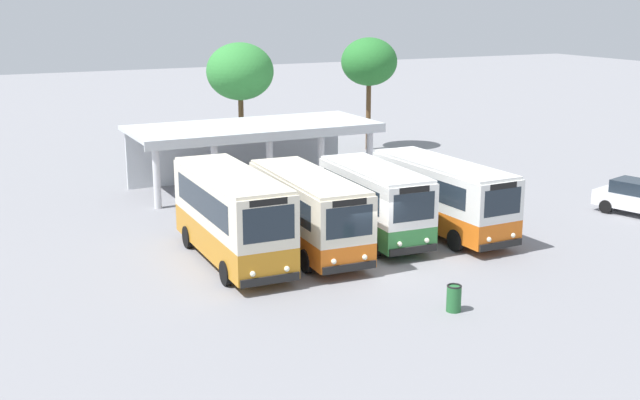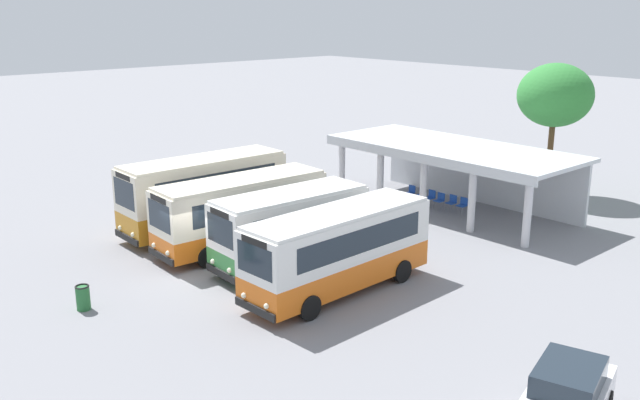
{
  "view_description": "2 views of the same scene",
  "coord_description": "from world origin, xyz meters",
  "px_view_note": "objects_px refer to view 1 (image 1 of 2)",
  "views": [
    {
      "loc": [
        -14.48,
        -25.04,
        9.96
      ],
      "look_at": [
        0.64,
        5.73,
        1.35
      ],
      "focal_mm": 45.42,
      "sensor_mm": 36.0,
      "label": 1
    },
    {
      "loc": [
        22.53,
        -13.47,
        10.26
      ],
      "look_at": [
        0.07,
        6.62,
        1.81
      ],
      "focal_mm": 38.82,
      "sensor_mm": 36.0,
      "label": 2
    }
  ],
  "objects_px": {
    "waiting_chair_fourth_seat": "(249,179)",
    "litter_bin_apron": "(454,298)",
    "city_bus_second_in_row": "(308,209)",
    "parked_car_flank": "(640,198)",
    "city_bus_middle_cream": "(375,200)",
    "waiting_chair_fifth_seat": "(260,177)",
    "city_bus_fourth_amber": "(442,194)",
    "waiting_chair_second_from_end": "(224,181)",
    "city_bus_nearest_orange": "(232,213)",
    "waiting_chair_middle_seat": "(237,180)",
    "waiting_chair_end_by_column": "(213,183)",
    "waiting_chair_far_end_seat": "(272,176)"
  },
  "relations": [
    {
      "from": "parked_car_flank",
      "to": "waiting_chair_end_by_column",
      "type": "distance_m",
      "value": 21.13
    },
    {
      "from": "waiting_chair_second_from_end",
      "to": "waiting_chair_far_end_seat",
      "type": "xyz_separation_m",
      "value": [
        2.73,
        -0.0,
        0.0
      ]
    },
    {
      "from": "city_bus_middle_cream",
      "to": "waiting_chair_middle_seat",
      "type": "xyz_separation_m",
      "value": [
        -1.94,
        11.25,
        -1.22
      ]
    },
    {
      "from": "waiting_chair_fourth_seat",
      "to": "litter_bin_apron",
      "type": "height_order",
      "value": "litter_bin_apron"
    },
    {
      "from": "city_bus_fourth_amber",
      "to": "city_bus_middle_cream",
      "type": "bearing_deg",
      "value": 174.33
    },
    {
      "from": "city_bus_fourth_amber",
      "to": "parked_car_flank",
      "type": "xyz_separation_m",
      "value": [
        10.06,
        -1.63,
        -0.91
      ]
    },
    {
      "from": "city_bus_fourth_amber",
      "to": "litter_bin_apron",
      "type": "distance_m",
      "value": 9.2
    },
    {
      "from": "parked_car_flank",
      "to": "litter_bin_apron",
      "type": "relative_size",
      "value": 4.86
    },
    {
      "from": "city_bus_middle_cream",
      "to": "waiting_chair_fourth_seat",
      "type": "bearing_deg",
      "value": 96.42
    },
    {
      "from": "city_bus_second_in_row",
      "to": "city_bus_nearest_orange",
      "type": "bearing_deg",
      "value": 177.43
    },
    {
      "from": "city_bus_second_in_row",
      "to": "waiting_chair_end_by_column",
      "type": "distance_m",
      "value": 11.44
    },
    {
      "from": "city_bus_nearest_orange",
      "to": "litter_bin_apron",
      "type": "bearing_deg",
      "value": -59.79
    },
    {
      "from": "litter_bin_apron",
      "to": "waiting_chair_end_by_column",
      "type": "bearing_deg",
      "value": 94.95
    },
    {
      "from": "waiting_chair_end_by_column",
      "to": "parked_car_flank",
      "type": "bearing_deg",
      "value": -38.53
    },
    {
      "from": "city_bus_nearest_orange",
      "to": "city_bus_second_in_row",
      "type": "height_order",
      "value": "city_bus_nearest_orange"
    },
    {
      "from": "city_bus_middle_cream",
      "to": "waiting_chair_fifth_seat",
      "type": "height_order",
      "value": "city_bus_middle_cream"
    },
    {
      "from": "city_bus_second_in_row",
      "to": "parked_car_flank",
      "type": "bearing_deg",
      "value": -6.22
    },
    {
      "from": "city_bus_middle_cream",
      "to": "waiting_chair_fifth_seat",
      "type": "relative_size",
      "value": 7.82
    },
    {
      "from": "waiting_chair_end_by_column",
      "to": "waiting_chair_fifth_seat",
      "type": "bearing_deg",
      "value": 1.64
    },
    {
      "from": "city_bus_fourth_amber",
      "to": "parked_car_flank",
      "type": "bearing_deg",
      "value": -9.18
    },
    {
      "from": "city_bus_second_in_row",
      "to": "parked_car_flank",
      "type": "relative_size",
      "value": 1.81
    },
    {
      "from": "waiting_chair_second_from_end",
      "to": "waiting_chair_far_end_seat",
      "type": "bearing_deg",
      "value": -0.0
    },
    {
      "from": "city_bus_nearest_orange",
      "to": "waiting_chair_fifth_seat",
      "type": "bearing_deg",
      "value": 63.07
    },
    {
      "from": "waiting_chair_fourth_seat",
      "to": "waiting_chair_middle_seat",
      "type": "bearing_deg",
      "value": 172.32
    },
    {
      "from": "waiting_chair_second_from_end",
      "to": "litter_bin_apron",
      "type": "height_order",
      "value": "litter_bin_apron"
    },
    {
      "from": "city_bus_nearest_orange",
      "to": "waiting_chair_end_by_column",
      "type": "xyz_separation_m",
      "value": [
        3.01,
        11.23,
        -1.41
      ]
    },
    {
      "from": "waiting_chair_end_by_column",
      "to": "city_bus_nearest_orange",
      "type": "bearing_deg",
      "value": -105.02
    },
    {
      "from": "city_bus_middle_cream",
      "to": "waiting_chair_fourth_seat",
      "type": "relative_size",
      "value": 7.82
    },
    {
      "from": "city_bus_fourth_amber",
      "to": "waiting_chair_second_from_end",
      "type": "relative_size",
      "value": 9.3
    },
    {
      "from": "city_bus_second_in_row",
      "to": "waiting_chair_second_from_end",
      "type": "distance_m",
      "value": 11.53
    },
    {
      "from": "city_bus_middle_cream",
      "to": "waiting_chair_middle_seat",
      "type": "bearing_deg",
      "value": 99.78
    },
    {
      "from": "city_bus_fourth_amber",
      "to": "waiting_chair_fifth_seat",
      "type": "height_order",
      "value": "city_bus_fourth_amber"
    },
    {
      "from": "city_bus_middle_cream",
      "to": "city_bus_nearest_orange",
      "type": "bearing_deg",
      "value": -179.88
    },
    {
      "from": "city_bus_second_in_row",
      "to": "waiting_chair_far_end_seat",
      "type": "distance_m",
      "value": 11.98
    },
    {
      "from": "waiting_chair_second_from_end",
      "to": "litter_bin_apron",
      "type": "bearing_deg",
      "value": -87.08
    },
    {
      "from": "city_bus_nearest_orange",
      "to": "waiting_chair_fifth_seat",
      "type": "height_order",
      "value": "city_bus_nearest_orange"
    },
    {
      "from": "city_bus_second_in_row",
      "to": "city_bus_fourth_amber",
      "type": "distance_m",
      "value": 6.32
    },
    {
      "from": "city_bus_middle_cream",
      "to": "waiting_chair_fifth_seat",
      "type": "distance_m",
      "value": 11.38
    },
    {
      "from": "city_bus_nearest_orange",
      "to": "waiting_chair_middle_seat",
      "type": "relative_size",
      "value": 9.4
    },
    {
      "from": "city_bus_second_in_row",
      "to": "litter_bin_apron",
      "type": "distance_m",
      "value": 8.15
    },
    {
      "from": "waiting_chair_fourth_seat",
      "to": "waiting_chair_far_end_seat",
      "type": "distance_m",
      "value": 1.37
    },
    {
      "from": "city_bus_nearest_orange",
      "to": "city_bus_second_in_row",
      "type": "xyz_separation_m",
      "value": [
        3.16,
        -0.14,
        -0.18
      ]
    },
    {
      "from": "waiting_chair_fifth_seat",
      "to": "waiting_chair_far_end_seat",
      "type": "relative_size",
      "value": 1.0
    },
    {
      "from": "city_bus_middle_cream",
      "to": "litter_bin_apron",
      "type": "xyz_separation_m",
      "value": [
        -1.64,
        -8.06,
        -1.28
      ]
    },
    {
      "from": "city_bus_middle_cream",
      "to": "waiting_chair_middle_seat",
      "type": "relative_size",
      "value": 7.82
    },
    {
      "from": "waiting_chair_far_end_seat",
      "to": "litter_bin_apron",
      "type": "relative_size",
      "value": 0.96
    },
    {
      "from": "city_bus_fourth_amber",
      "to": "waiting_chair_end_by_column",
      "type": "bearing_deg",
      "value": 119.28
    },
    {
      "from": "parked_car_flank",
      "to": "waiting_chair_fifth_seat",
      "type": "height_order",
      "value": "parked_car_flank"
    },
    {
      "from": "city_bus_nearest_orange",
      "to": "waiting_chair_fifth_seat",
      "type": "xyz_separation_m",
      "value": [
        5.75,
        11.31,
        -1.41
      ]
    },
    {
      "from": "city_bus_fourth_amber",
      "to": "waiting_chair_fifth_seat",
      "type": "relative_size",
      "value": 9.3
    }
  ]
}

